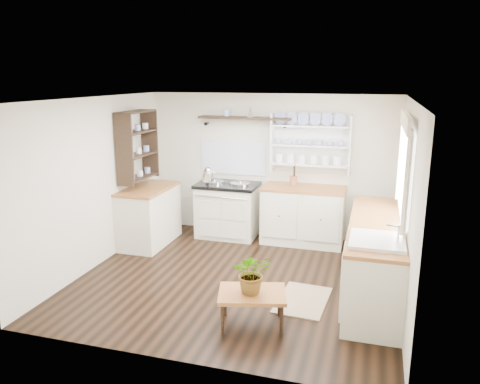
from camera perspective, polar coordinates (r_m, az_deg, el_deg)
name	(u,v)px	position (r m, az deg, el deg)	size (l,w,h in m)	color
floor	(237,278)	(6.20, -0.36, -10.48)	(4.00, 3.80, 0.01)	black
wall_back	(270,166)	(7.62, 3.73, 3.23)	(4.00, 0.02, 2.30)	beige
wall_right	(406,205)	(5.60, 19.63, -1.51)	(0.02, 3.80, 2.30)	beige
wall_left	(96,183)	(6.66, -17.11, 1.07)	(0.02, 3.80, 2.30)	beige
ceiling	(237,99)	(5.65, -0.40, 11.27)	(4.00, 3.80, 0.01)	white
window	(404,166)	(5.65, 19.39, 2.97)	(0.08, 1.55, 1.22)	white
aga_cooker	(227,209)	(7.63, -1.54, -2.14)	(0.99, 0.69, 0.91)	silver
back_cabinets	(303,214)	(7.39, 7.68, -2.72)	(1.27, 0.63, 0.90)	white
right_cabinets	(375,256)	(5.89, 16.11, -7.54)	(0.62, 2.43, 0.90)	white
belfast_sink	(376,252)	(5.07, 16.27, -6.99)	(0.55, 0.60, 0.45)	white
left_cabinets	(149,215)	(7.43, -11.01, -2.75)	(0.62, 1.13, 0.90)	white
plate_rack	(311,143)	(7.40, 8.66, 5.97)	(1.20, 0.22, 0.90)	white
high_shelf	(245,119)	(7.49, 0.59, 8.94)	(1.50, 0.29, 0.16)	black
left_shelving	(137,145)	(7.26, -12.40, 5.61)	(0.28, 0.80, 1.05)	black
kettle	(208,174)	(7.46, -3.90, 2.17)	(0.19, 0.19, 0.23)	silver
utensil_crock	(293,180)	(7.36, 6.54, 1.41)	(0.11, 0.11, 0.13)	brown
center_table	(252,296)	(5.00, 1.49, -12.58)	(0.80, 0.66, 0.38)	brown
potted_plant	(252,273)	(4.89, 1.51, -9.81)	(0.39, 0.34, 0.44)	#3F7233
floor_rug	(303,300)	(5.68, 7.68, -12.92)	(0.55, 0.85, 0.02)	olive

